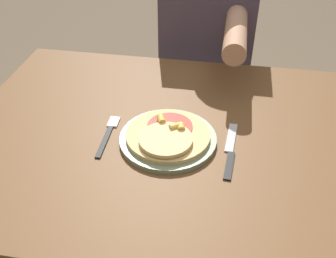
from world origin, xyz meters
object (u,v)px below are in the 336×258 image
knife (230,151)px  person_diner (207,49)px  pizza (168,135)px  fork (108,133)px  dining_table (181,165)px  plate (168,139)px

knife → person_diner: 0.66m
pizza → knife: bearing=-3.4°
person_diner → pizza: bearing=-94.3°
pizza → fork: 0.16m
dining_table → plate: bearing=-138.0°
dining_table → pizza: size_ratio=5.49×
plate → person_diner: bearing=85.6°
dining_table → plate: plate is taller
plate → person_diner: person_diner is taller
dining_table → fork: size_ratio=6.86×
plate → pizza: size_ratio=1.16×
fork → knife: 0.33m
plate → person_diner: size_ratio=0.21×
plate → fork: 0.16m
dining_table → plate: 0.12m
fork → knife: size_ratio=0.79×
pizza → fork: pizza is taller
pizza → fork: bearing=177.3°
fork → person_diner: bearing=71.4°
fork → person_diner: person_diner is taller
fork → knife: same height
pizza → person_diner: (0.05, 0.64, -0.06)m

